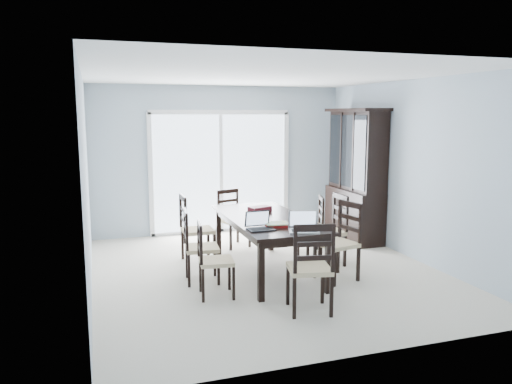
# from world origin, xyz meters

# --- Properties ---
(floor) EXTENTS (5.00, 5.00, 0.00)m
(floor) POSITION_xyz_m (0.00, 0.00, 0.00)
(floor) COLOR beige
(floor) RESTS_ON ground
(ceiling) EXTENTS (5.00, 5.00, 0.00)m
(ceiling) POSITION_xyz_m (0.00, 0.00, 2.60)
(ceiling) COLOR white
(ceiling) RESTS_ON back_wall
(back_wall) EXTENTS (4.50, 0.02, 2.60)m
(back_wall) POSITION_xyz_m (0.00, 2.50, 1.30)
(back_wall) COLOR #A2B4C1
(back_wall) RESTS_ON floor
(wall_left) EXTENTS (0.02, 5.00, 2.60)m
(wall_left) POSITION_xyz_m (-2.25, 0.00, 1.30)
(wall_left) COLOR #A2B4C1
(wall_left) RESTS_ON floor
(wall_right) EXTENTS (0.02, 5.00, 2.60)m
(wall_right) POSITION_xyz_m (2.25, 0.00, 1.30)
(wall_right) COLOR #A2B4C1
(wall_right) RESTS_ON floor
(balcony) EXTENTS (4.50, 2.00, 0.10)m
(balcony) POSITION_xyz_m (0.00, 3.50, -0.05)
(balcony) COLOR gray
(balcony) RESTS_ON ground
(railing) EXTENTS (4.50, 0.06, 1.10)m
(railing) POSITION_xyz_m (0.00, 4.50, 0.55)
(railing) COLOR #99999E
(railing) RESTS_ON balcony
(dining_table) EXTENTS (1.00, 2.20, 0.75)m
(dining_table) POSITION_xyz_m (0.00, 0.00, 0.67)
(dining_table) COLOR black
(dining_table) RESTS_ON floor
(china_hutch) EXTENTS (0.50, 1.38, 2.20)m
(china_hutch) POSITION_xyz_m (2.02, 1.25, 1.07)
(china_hutch) COLOR black
(china_hutch) RESTS_ON floor
(sliding_door) EXTENTS (2.52, 0.05, 2.18)m
(sliding_door) POSITION_xyz_m (0.00, 2.48, 1.09)
(sliding_door) COLOR silver
(sliding_door) RESTS_ON floor
(chair_left_near) EXTENTS (0.44, 0.43, 1.03)m
(chair_left_near) POSITION_xyz_m (-0.94, -0.66, 0.54)
(chair_left_near) COLOR black
(chair_left_near) RESTS_ON floor
(chair_left_mid) EXTENTS (0.46, 0.45, 1.07)m
(chair_left_mid) POSITION_xyz_m (-1.00, -0.11, 0.57)
(chair_left_mid) COLOR black
(chair_left_mid) RESTS_ON floor
(chair_left_far) EXTENTS (0.44, 0.43, 1.13)m
(chair_left_far) POSITION_xyz_m (-0.88, 0.74, 0.60)
(chair_left_far) COLOR black
(chair_left_far) RESTS_ON floor
(chair_right_near) EXTENTS (0.53, 0.52, 1.15)m
(chair_right_near) POSITION_xyz_m (0.84, -0.56, 0.61)
(chair_right_near) COLOR black
(chair_right_near) RESTS_ON floor
(chair_right_mid) EXTENTS (0.44, 0.43, 1.15)m
(chair_right_mid) POSITION_xyz_m (1.01, 0.07, 0.61)
(chair_right_mid) COLOR black
(chair_right_mid) RESTS_ON floor
(chair_right_far) EXTENTS (0.48, 0.48, 1.01)m
(chair_right_far) POSITION_xyz_m (1.00, 0.65, 0.54)
(chair_right_far) COLOR black
(chair_right_far) RESTS_ON floor
(chair_end_near) EXTENTS (0.52, 0.53, 1.16)m
(chair_end_near) POSITION_xyz_m (-0.04, -1.52, 0.61)
(chair_end_near) COLOR black
(chair_end_near) RESTS_ON floor
(chair_end_far) EXTENTS (0.49, 0.50, 1.04)m
(chair_end_far) POSITION_xyz_m (-0.09, 1.48, 0.55)
(chair_end_far) COLOR black
(chair_end_far) RESTS_ON floor
(laptop_dark) EXTENTS (0.32, 0.23, 0.21)m
(laptop_dark) POSITION_xyz_m (-0.31, -0.67, 0.80)
(laptop_dark) COLOR black
(laptop_dark) RESTS_ON dining_table
(laptop_silver) EXTENTS (0.40, 0.34, 0.24)m
(laptop_silver) POSITION_xyz_m (0.13, -0.92, 0.81)
(laptop_silver) COLOR #B8B8BB
(laptop_silver) RESTS_ON dining_table
(book_stack) EXTENTS (0.31, 0.25, 0.05)m
(book_stack) POSITION_xyz_m (-0.07, -0.56, 0.77)
(book_stack) COLOR maroon
(book_stack) RESTS_ON dining_table
(cell_phone) EXTENTS (0.11, 0.08, 0.01)m
(cell_phone) POSITION_xyz_m (0.15, -1.00, 0.76)
(cell_phone) COLOR black
(cell_phone) RESTS_ON dining_table
(game_box) EXTENTS (0.35, 0.24, 0.08)m
(game_box) POSITION_xyz_m (0.02, 0.37, 0.79)
(game_box) COLOR #470E14
(game_box) RESTS_ON dining_table
(hot_tub) EXTENTS (1.91, 1.77, 0.87)m
(hot_tub) POSITION_xyz_m (-0.97, 3.70, 0.44)
(hot_tub) COLOR brown
(hot_tub) RESTS_ON balcony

